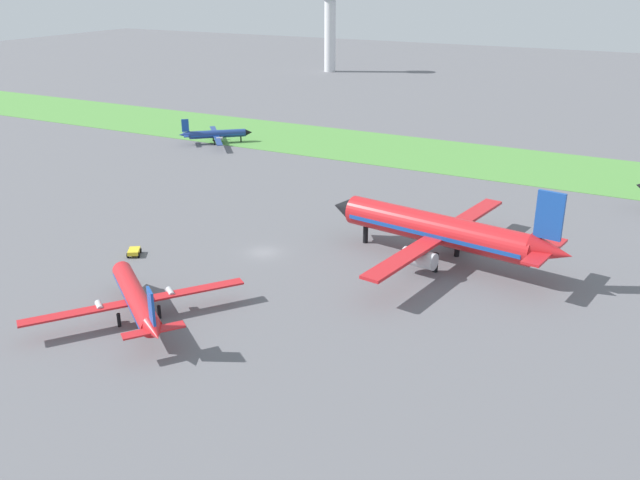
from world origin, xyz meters
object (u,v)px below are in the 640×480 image
(baggage_cart_near_gate, at_px, (134,252))
(control_tower, at_px, (330,21))
(airplane_foreground_turboprop, at_px, (136,298))
(airplane_midfield_jet, at_px, (440,230))
(airplane_taxiing_turboprop, at_px, (216,134))

(baggage_cart_near_gate, bearing_deg, control_tower, 165.43)
(baggage_cart_near_gate, bearing_deg, airplane_foreground_turboprop, 10.13)
(airplane_midfield_jet, bearing_deg, airplane_foreground_turboprop, 60.75)
(airplane_foreground_turboprop, height_order, baggage_cart_near_gate, airplane_foreground_turboprop)
(airplane_midfield_jet, xyz_separation_m, control_tower, (-99.55, 163.60, 14.57))
(airplane_taxiing_turboprop, height_order, airplane_foreground_turboprop, airplane_foreground_turboprop)
(baggage_cart_near_gate, height_order, control_tower, control_tower)
(airplane_taxiing_turboprop, relative_size, control_tower, 0.50)
(airplane_taxiing_turboprop, relative_size, airplane_foreground_turboprop, 0.75)
(airplane_foreground_turboprop, height_order, control_tower, control_tower)
(airplane_midfield_jet, bearing_deg, baggage_cart_near_gate, 33.42)
(airplane_taxiing_turboprop, xyz_separation_m, baggage_cart_near_gate, (29.36, -60.86, -1.61))
(airplane_midfield_jet, bearing_deg, airplane_taxiing_turboprop, -23.27)
(airplane_foreground_turboprop, xyz_separation_m, baggage_cart_near_gate, (-13.64, 14.55, -2.23))
(airplane_midfield_jet, xyz_separation_m, airplane_foreground_turboprop, (-25.42, -32.36, -1.84))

